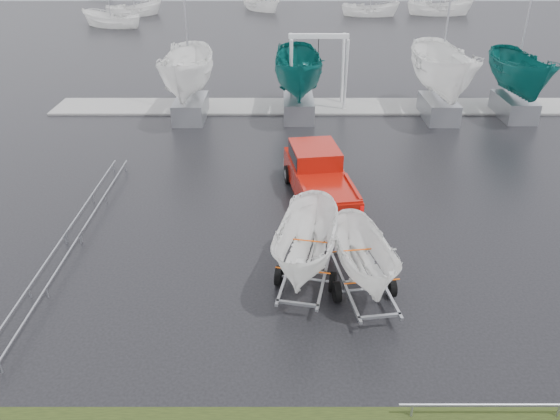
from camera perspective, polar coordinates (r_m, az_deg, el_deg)
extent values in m
plane|color=black|center=(20.22, 5.89, -0.47)|extent=(120.00, 120.00, 0.00)
cube|color=gray|center=(32.19, 3.76, 10.75)|extent=(30.00, 3.00, 0.12)
cube|color=#931008|center=(20.81, 4.14, 2.81)|extent=(2.66, 5.70, 0.90)
cube|color=#931008|center=(21.41, 3.65, 5.65)|extent=(2.04, 2.40, 0.80)
cube|color=black|center=(21.39, 3.65, 5.77)|extent=(2.04, 2.17, 0.52)
cube|color=silver|center=(18.53, 5.90, -1.63)|extent=(1.91, 0.45, 0.33)
cylinder|color=black|center=(22.41, 0.90, 3.74)|extent=(0.39, 0.79, 0.76)
cylinder|color=black|center=(22.74, 5.38, 4.00)|extent=(0.39, 0.79, 0.76)
cylinder|color=black|center=(19.24, 2.60, -0.63)|extent=(0.39, 0.79, 0.76)
cylinder|color=black|center=(19.63, 7.75, -0.25)|extent=(0.39, 0.79, 0.76)
cube|color=gray|center=(15.82, 6.68, -7.54)|extent=(0.60, 3.57, 0.08)
cube|color=gray|center=(16.11, 10.50, -7.14)|extent=(0.60, 3.57, 0.08)
cylinder|color=gray|center=(15.89, 8.77, -8.19)|extent=(1.59, 0.31, 0.08)
cylinder|color=black|center=(15.69, 5.94, -8.50)|extent=(0.27, 0.62, 0.60)
cylinder|color=black|center=(16.12, 11.52, -7.88)|extent=(0.27, 0.62, 0.60)
imported|color=white|center=(14.90, 9.15, -1.08)|extent=(1.67, 1.71, 3.91)
cube|color=#EC5507|center=(16.28, 7.97, -4.16)|extent=(1.54, 0.27, 0.03)
cube|color=#EC5507|center=(15.02, 9.60, -7.37)|extent=(1.54, 0.27, 0.03)
cube|color=gray|center=(16.29, 0.89, -6.15)|extent=(0.79, 3.54, 0.08)
cube|color=gray|center=(16.17, 4.75, -6.56)|extent=(0.79, 3.54, 0.08)
cylinder|color=gray|center=(16.14, 2.69, -7.19)|extent=(1.58, 0.40, 0.08)
cylinder|color=black|center=(16.25, -0.12, -6.87)|extent=(0.30, 0.62, 0.60)
cylinder|color=black|center=(16.07, 5.53, -7.49)|extent=(0.30, 0.62, 0.60)
imported|color=white|center=(15.03, 3.02, 0.95)|extent=(2.03, 2.07, 4.56)
cube|color=#EC5507|center=(16.59, 3.29, -3.25)|extent=(1.53, 0.35, 0.03)
cube|color=#EC5507|center=(15.26, 2.39, -6.32)|extent=(1.53, 0.35, 0.03)
cylinder|color=silver|center=(30.82, 1.18, 13.79)|extent=(0.16, 0.58, 3.99)
cylinder|color=silver|center=(32.38, 1.12, 14.49)|extent=(0.16, 0.58, 3.99)
cylinder|color=silver|center=(31.03, 6.89, 13.70)|extent=(0.16, 0.58, 3.99)
cylinder|color=silver|center=(32.57, 6.58, 14.40)|extent=(0.16, 0.58, 3.99)
cube|color=silver|center=(31.24, 4.07, 17.68)|extent=(3.30, 0.25, 0.25)
cube|color=gray|center=(30.45, -9.29, 10.41)|extent=(1.60, 3.20, 1.10)
imported|color=white|center=(29.50, -9.91, 17.89)|extent=(2.62, 2.69, 6.97)
cube|color=gray|center=(30.27, 1.94, 10.65)|extent=(1.60, 3.20, 1.10)
imported|color=#0D5B55|center=(29.33, 2.07, 18.04)|extent=(2.56, 2.63, 6.80)
cube|color=gray|center=(31.26, 16.19, 10.14)|extent=(1.60, 3.20, 1.10)
imported|color=white|center=(30.30, 17.31, 17.83)|extent=(2.81, 2.88, 7.46)
cube|color=gray|center=(32.93, 23.19, 9.87)|extent=(1.60, 3.20, 1.10)
imported|color=#0D5B55|center=(32.10, 24.48, 16.19)|extent=(2.40, 2.47, 6.39)
cylinder|color=gray|center=(21.88, -17.77, 1.61)|extent=(0.06, 6.50, 0.06)
cylinder|color=gray|center=(22.04, -19.01, 1.60)|extent=(0.06, 6.50, 0.06)
cylinder|color=gray|center=(17.05, -23.26, -7.45)|extent=(0.06, 6.50, 0.06)
cylinder|color=gray|center=(17.25, -24.79, -7.36)|extent=(0.06, 6.50, 0.06)
imported|color=white|center=(60.52, -17.15, 17.80)|extent=(3.31, 3.27, 6.73)
imported|color=white|center=(69.16, -1.93, 20.09)|extent=(3.32, 3.32, 6.18)
imported|color=white|center=(65.83, 9.35, 19.36)|extent=(2.66, 2.60, 6.42)
imported|color=white|center=(68.32, 16.27, 18.98)|extent=(2.99, 2.92, 7.39)
imported|color=white|center=(67.15, -14.89, 19.00)|extent=(3.44, 3.42, 6.50)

